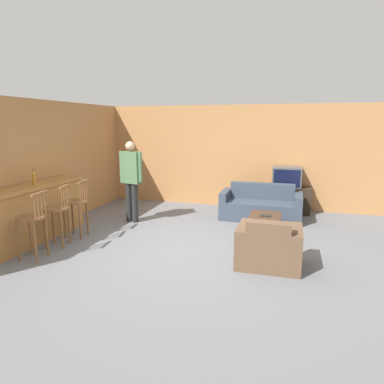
% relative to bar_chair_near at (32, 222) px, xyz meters
% --- Properties ---
extents(ground_plane, '(24.00, 24.00, 0.00)m').
position_rel_bar_chair_near_xyz_m(ground_plane, '(2.19, 1.02, -0.61)').
color(ground_plane, slate).
extents(wall_back, '(9.40, 0.08, 2.60)m').
position_rel_bar_chair_near_xyz_m(wall_back, '(2.19, 4.49, 0.69)').
color(wall_back, '#B27A47').
rests_on(wall_back, ground_plane).
extents(wall_left, '(0.08, 8.47, 2.60)m').
position_rel_bar_chair_near_xyz_m(wall_left, '(-0.93, 2.25, 0.69)').
color(wall_left, '#B27A47').
rests_on(wall_left, ground_plane).
extents(bar_counter, '(0.55, 2.68, 1.04)m').
position_rel_bar_chair_near_xyz_m(bar_counter, '(-0.60, 0.58, -0.08)').
color(bar_counter, '#A87038').
rests_on(bar_counter, ground_plane).
extents(bar_chair_near, '(0.47, 0.47, 1.09)m').
position_rel_bar_chair_near_xyz_m(bar_chair_near, '(0.00, 0.00, 0.00)').
color(bar_chair_near, brown).
rests_on(bar_chair_near, ground_plane).
extents(bar_chair_mid, '(0.52, 0.52, 1.09)m').
position_rel_bar_chair_near_xyz_m(bar_chair_mid, '(-0.00, 0.60, 0.00)').
color(bar_chair_mid, brown).
rests_on(bar_chair_mid, ground_plane).
extents(bar_chair_far, '(0.49, 0.49, 1.09)m').
position_rel_bar_chair_near_xyz_m(bar_chair_far, '(-0.00, 1.16, 0.00)').
color(bar_chair_far, brown).
rests_on(bar_chair_far, ground_plane).
extents(couch_far, '(1.78, 0.84, 0.78)m').
position_rel_bar_chair_near_xyz_m(couch_far, '(3.27, 3.41, -0.32)').
color(couch_far, '#384251').
rests_on(couch_far, ground_plane).
extents(armchair_near, '(0.95, 0.79, 0.76)m').
position_rel_bar_chair_near_xyz_m(armchair_near, '(3.62, 0.76, -0.32)').
color(armchair_near, brown).
rests_on(armchair_near, ground_plane).
extents(coffee_table, '(0.59, 1.07, 0.39)m').
position_rel_bar_chair_near_xyz_m(coffee_table, '(3.45, 2.12, -0.27)').
color(coffee_table, '#472D1E').
rests_on(coffee_table, ground_plane).
extents(tv_unit, '(1.15, 0.45, 0.64)m').
position_rel_bar_chair_near_xyz_m(tv_unit, '(3.80, 4.15, -0.29)').
color(tv_unit, '#2D2319').
rests_on(tv_unit, ground_plane).
extents(tv, '(0.67, 0.49, 0.48)m').
position_rel_bar_chair_near_xyz_m(tv, '(3.80, 4.15, 0.27)').
color(tv, '#4C4C4C').
rests_on(tv, tv_unit).
extents(bottle, '(0.07, 0.07, 0.29)m').
position_rel_bar_chair_near_xyz_m(bottle, '(-0.53, 0.74, 0.57)').
color(bottle, '#B27A23').
rests_on(bottle, bar_counter).
extents(book_on_table, '(0.20, 0.14, 0.02)m').
position_rel_bar_chair_near_xyz_m(book_on_table, '(3.45, 2.19, -0.21)').
color(book_on_table, black).
rests_on(book_on_table, coffee_table).
extents(person_by_window, '(0.58, 0.28, 1.76)m').
position_rel_bar_chair_near_xyz_m(person_by_window, '(0.56, 2.38, 0.39)').
color(person_by_window, black).
rests_on(person_by_window, ground_plane).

